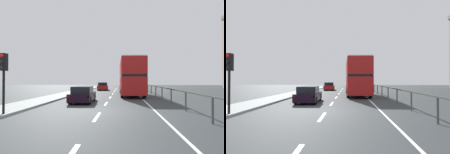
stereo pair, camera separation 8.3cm
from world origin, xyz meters
TOP-DOWN VIEW (x-y plane):
  - ground_plane at (0.00, 0.00)m, footprint 73.43×120.00m
  - near_sidewalk_kerb at (-5.82, 0.00)m, footprint 2.55×80.00m
  - lane_paint_markings at (2.00, 8.97)m, footprint 3.41×46.00m
  - bridge_side_railing at (5.14, 9.00)m, footprint 0.10×42.00m
  - double_decker_bus_red at (2.32, 11.94)m, footprint 2.84×10.21m
  - hatchback_car_near at (-2.01, 4.32)m, footprint 1.85×4.33m
  - traffic_signal_pole at (-4.81, -2.13)m, footprint 0.30×0.42m
  - sedan_car_ahead at (-2.25, 23.45)m, footprint 1.97×4.13m

SIDE VIEW (x-z plane):
  - ground_plane at x=0.00m, z-range -0.10..0.00m
  - lane_paint_markings at x=2.00m, z-range 0.00..0.01m
  - near_sidewalk_kerb at x=-5.82m, z-range 0.00..0.14m
  - hatchback_car_near at x=-2.01m, z-range -0.02..1.32m
  - sedan_car_ahead at x=-2.25m, z-range -0.03..1.39m
  - bridge_side_railing at x=5.14m, z-range 0.36..1.55m
  - double_decker_bus_red at x=2.32m, z-range 0.15..4.45m
  - traffic_signal_pole at x=-4.81m, z-range 0.91..4.02m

